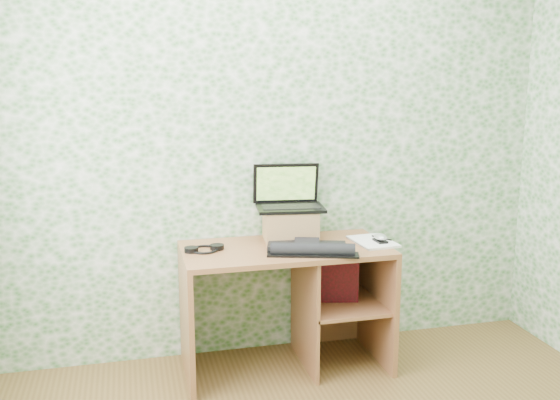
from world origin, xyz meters
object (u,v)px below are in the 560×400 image
object	(u,v)px
notepad	(373,242)
laptop	(289,198)
desk	(297,288)
keyboard	(309,248)
riser	(290,225)

from	to	relation	value
notepad	laptop	bearing A→B (deg)	149.38
laptop	notepad	world-z (taller)	laptop
desk	keyboard	distance (m)	0.34
laptop	keyboard	distance (m)	0.40
laptop	desk	bearing A→B (deg)	-79.40
notepad	riser	bearing A→B (deg)	153.84
desk	laptop	bearing A→B (deg)	93.69
desk	laptop	world-z (taller)	laptop
riser	desk	bearing A→B (deg)	-84.95
desk	notepad	distance (m)	0.54
riser	keyboard	world-z (taller)	riser
keyboard	desk	bearing A→B (deg)	116.45
laptop	riser	bearing A→B (deg)	-83.09
keyboard	notepad	size ratio (longest dim) A/B	1.69
desk	keyboard	size ratio (longest dim) A/B	2.33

